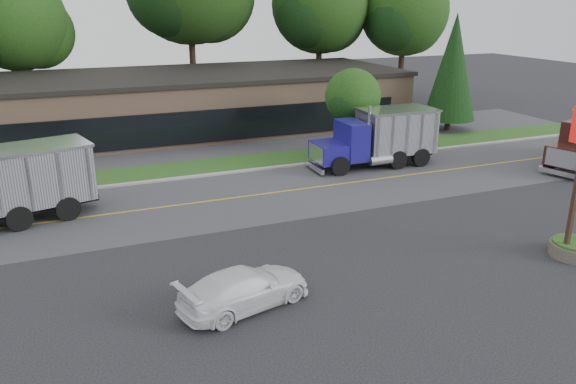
# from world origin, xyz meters

# --- Properties ---
(ground) EXTENTS (140.00, 140.00, 0.00)m
(ground) POSITION_xyz_m (0.00, 0.00, 0.00)
(ground) COLOR #38383E
(ground) RESTS_ON ground
(road) EXTENTS (60.00, 8.00, 0.02)m
(road) POSITION_xyz_m (0.00, 9.00, 0.00)
(road) COLOR #525256
(road) RESTS_ON ground
(center_line) EXTENTS (60.00, 0.12, 0.01)m
(center_line) POSITION_xyz_m (0.00, 9.00, 0.00)
(center_line) COLOR gold
(center_line) RESTS_ON ground
(curb) EXTENTS (60.00, 0.30, 0.12)m
(curb) POSITION_xyz_m (0.00, 13.20, 0.00)
(curb) COLOR #9E9E99
(curb) RESTS_ON ground
(grass_verge) EXTENTS (60.00, 3.40, 0.03)m
(grass_verge) POSITION_xyz_m (0.00, 15.00, 0.00)
(grass_verge) COLOR #2C571E
(grass_verge) RESTS_ON ground
(far_parking) EXTENTS (60.00, 7.00, 0.02)m
(far_parking) POSITION_xyz_m (0.00, 20.00, 0.00)
(far_parking) COLOR #525256
(far_parking) RESTS_ON ground
(strip_mall) EXTENTS (32.00, 12.00, 4.00)m
(strip_mall) POSITION_xyz_m (2.00, 26.00, 2.00)
(strip_mall) COLOR tan
(strip_mall) RESTS_ON ground
(tree_far_b) EXTENTS (8.37, 7.87, 11.93)m
(tree_far_b) POSITION_xyz_m (-9.87, 34.10, 7.61)
(tree_far_b) COLOR #382619
(tree_far_b) RESTS_ON ground
(tree_far_d) EXTENTS (9.55, 8.99, 13.63)m
(tree_far_d) POSITION_xyz_m (16.15, 33.11, 8.70)
(tree_far_d) COLOR #382619
(tree_far_d) RESTS_ON ground
(tree_far_e) EXTENTS (8.93, 8.40, 12.74)m
(tree_far_e) POSITION_xyz_m (24.14, 31.11, 8.13)
(tree_far_e) COLOR #382619
(tree_far_e) RESTS_ON ground
(evergreen_right) EXTENTS (3.83, 3.83, 8.71)m
(evergreen_right) POSITION_xyz_m (20.00, 18.00, 4.78)
(evergreen_right) COLOR #382619
(evergreen_right) RESTS_ON ground
(tree_verge) EXTENTS (3.81, 3.58, 5.43)m
(tree_verge) POSITION_xyz_m (10.06, 15.05, 3.45)
(tree_verge) COLOR #382619
(tree_verge) RESTS_ON ground
(dump_truck_blue) EXTENTS (7.67, 2.82, 3.36)m
(dump_truck_blue) POSITION_xyz_m (10.07, 11.49, 1.80)
(dump_truck_blue) COLOR black
(dump_truck_blue) RESTS_ON ground
(rally_car) EXTENTS (4.82, 2.95, 1.31)m
(rally_car) POSITION_xyz_m (-2.63, -1.30, 0.65)
(rally_car) COLOR white
(rally_car) RESTS_ON ground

